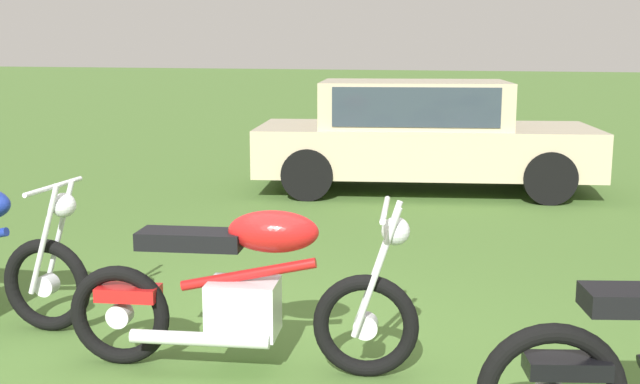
% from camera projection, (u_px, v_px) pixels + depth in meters
% --- Properties ---
extents(ground_plane, '(120.00, 120.00, 0.00)m').
position_uv_depth(ground_plane, '(250.00, 377.00, 4.48)').
color(ground_plane, '#476B2D').
extents(motorcycle_red, '(2.04, 0.78, 1.02)m').
position_uv_depth(motorcycle_red, '(244.00, 291.00, 4.48)').
color(motorcycle_red, black).
rests_on(motorcycle_red, ground).
extents(car_beige, '(4.60, 2.66, 1.43)m').
position_uv_depth(car_beige, '(420.00, 130.00, 10.19)').
color(car_beige, '#BCAD8C').
rests_on(car_beige, ground).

